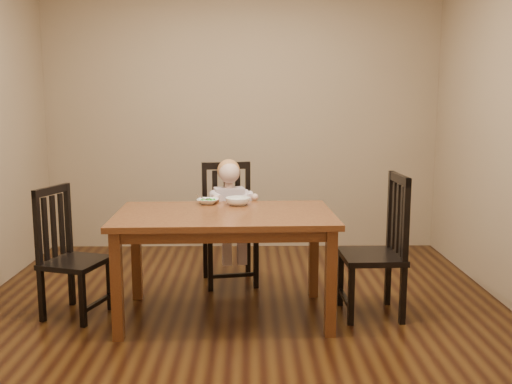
{
  "coord_description": "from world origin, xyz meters",
  "views": [
    {
      "loc": [
        0.07,
        -3.87,
        1.53
      ],
      "look_at": [
        0.12,
        0.25,
        0.86
      ],
      "focal_mm": 40.0,
      "sensor_mm": 36.0,
      "label": 1
    }
  ],
  "objects_px": {
    "chair_right": "(379,248)",
    "bowl_peas": "(208,201)",
    "chair_left": "(69,255)",
    "bowl_veg": "(238,201)",
    "toddler": "(230,210)",
    "dining_table": "(225,225)",
    "chair_child": "(229,226)"
  },
  "relations": [
    {
      "from": "chair_right",
      "to": "bowl_peas",
      "type": "height_order",
      "value": "chair_right"
    },
    {
      "from": "chair_left",
      "to": "bowl_veg",
      "type": "distance_m",
      "value": 1.27
    },
    {
      "from": "toddler",
      "to": "bowl_veg",
      "type": "xyz_separation_m",
      "value": [
        0.08,
        -0.47,
        0.16
      ]
    },
    {
      "from": "dining_table",
      "to": "bowl_veg",
      "type": "height_order",
      "value": "bowl_veg"
    },
    {
      "from": "toddler",
      "to": "bowl_peas",
      "type": "xyz_separation_m",
      "value": [
        -0.15,
        -0.42,
        0.15
      ]
    },
    {
      "from": "chair_left",
      "to": "chair_right",
      "type": "relative_size",
      "value": 0.91
    },
    {
      "from": "dining_table",
      "to": "chair_child",
      "type": "xyz_separation_m",
      "value": [
        -0.0,
        0.8,
        -0.19
      ]
    },
    {
      "from": "chair_right",
      "to": "bowl_peas",
      "type": "xyz_separation_m",
      "value": [
        -1.23,
        0.31,
        0.29
      ]
    },
    {
      "from": "dining_table",
      "to": "chair_left",
      "type": "relative_size",
      "value": 1.66
    },
    {
      "from": "dining_table",
      "to": "bowl_peas",
      "type": "bearing_deg",
      "value": 113.26
    },
    {
      "from": "chair_child",
      "to": "bowl_peas",
      "type": "bearing_deg",
      "value": 62.9
    },
    {
      "from": "toddler",
      "to": "bowl_peas",
      "type": "relative_size",
      "value": 3.49
    },
    {
      "from": "dining_table",
      "to": "toddler",
      "type": "relative_size",
      "value": 2.75
    },
    {
      "from": "chair_left",
      "to": "toddler",
      "type": "bearing_deg",
      "value": 140.31
    },
    {
      "from": "chair_left",
      "to": "bowl_veg",
      "type": "relative_size",
      "value": 5.09
    },
    {
      "from": "chair_left",
      "to": "bowl_peas",
      "type": "distance_m",
      "value": 1.06
    },
    {
      "from": "chair_left",
      "to": "bowl_veg",
      "type": "bearing_deg",
      "value": 119.22
    },
    {
      "from": "chair_child",
      "to": "toddler",
      "type": "bearing_deg",
      "value": 90.0
    },
    {
      "from": "chair_left",
      "to": "toddler",
      "type": "relative_size",
      "value": 1.66
    },
    {
      "from": "chair_left",
      "to": "bowl_peas",
      "type": "xyz_separation_m",
      "value": [
        0.97,
        0.29,
        0.33
      ]
    },
    {
      "from": "dining_table",
      "to": "bowl_veg",
      "type": "relative_size",
      "value": 8.43
    },
    {
      "from": "dining_table",
      "to": "bowl_veg",
      "type": "distance_m",
      "value": 0.32
    },
    {
      "from": "dining_table",
      "to": "bowl_peas",
      "type": "relative_size",
      "value": 9.6
    },
    {
      "from": "dining_table",
      "to": "chair_left",
      "type": "xyz_separation_m",
      "value": [
        -1.11,
        0.04,
        -0.22
      ]
    },
    {
      "from": "toddler",
      "to": "chair_left",
      "type": "bearing_deg",
      "value": 21.85
    },
    {
      "from": "chair_right",
      "to": "toddler",
      "type": "bearing_deg",
      "value": 54.22
    },
    {
      "from": "toddler",
      "to": "bowl_peas",
      "type": "distance_m",
      "value": 0.47
    },
    {
      "from": "chair_child",
      "to": "chair_right",
      "type": "relative_size",
      "value": 0.99
    },
    {
      "from": "chair_right",
      "to": "bowl_peas",
      "type": "distance_m",
      "value": 1.3
    },
    {
      "from": "bowl_peas",
      "to": "bowl_veg",
      "type": "distance_m",
      "value": 0.23
    },
    {
      "from": "chair_child",
      "to": "chair_left",
      "type": "height_order",
      "value": "chair_child"
    },
    {
      "from": "chair_child",
      "to": "bowl_veg",
      "type": "bearing_deg",
      "value": 88.9
    }
  ]
}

